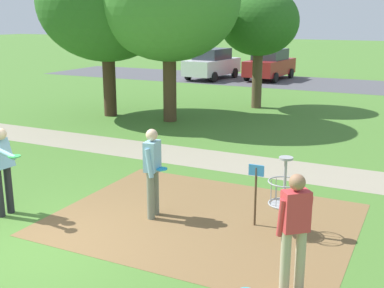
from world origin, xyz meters
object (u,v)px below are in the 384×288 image
object	(u,v)px
player_throwing	(2,166)
player_waiting_left	(153,168)
parked_car_leftmost	(212,64)
tree_mid_center	(259,22)
disc_golf_basket	(281,192)
parked_car_center_left	(270,64)
tree_near_right	(169,0)
tree_mid_left	(106,3)
player_foreground_watching	(295,227)

from	to	relation	value
player_throwing	player_waiting_left	distance (m)	2.83
player_waiting_left	parked_car_leftmost	distance (m)	21.55
tree_mid_center	disc_golf_basket	bearing A→B (deg)	-69.22
parked_car_center_left	parked_car_leftmost	bearing A→B (deg)	-159.40
player_waiting_left	parked_car_leftmost	world-z (taller)	parked_car_leftmost
player_waiting_left	tree_mid_center	size ratio (longest dim) A/B	0.35
tree_near_right	tree_mid_left	bearing A→B (deg)	-177.49
player_throwing	parked_car_center_left	xyz separation A→B (m)	(-1.84, 22.52, -0.06)
tree_mid_center	parked_car_center_left	xyz separation A→B (m)	(-2.39, 9.44, -2.56)
player_foreground_watching	tree_mid_center	xyz separation A→B (m)	(-5.07, 13.35, 2.52)
player_foreground_watching	player_throwing	xyz separation A→B (m)	(-5.63, 0.27, 0.02)
disc_golf_basket	tree_near_right	bearing A→B (deg)	129.93
tree_mid_left	tree_mid_center	world-z (taller)	tree_mid_left
disc_golf_basket	player_foreground_watching	world-z (taller)	player_foreground_watching
player_throwing	player_waiting_left	xyz separation A→B (m)	(2.58, 1.16, -0.02)
player_waiting_left	tree_near_right	bearing A→B (deg)	116.61
disc_golf_basket	tree_mid_center	distance (m)	12.63
parked_car_center_left	player_throwing	bearing A→B (deg)	-85.33
player_foreground_watching	tree_mid_left	size ratio (longest dim) A/B	0.27
player_foreground_watching	player_waiting_left	distance (m)	3.37
disc_golf_basket	player_waiting_left	world-z (taller)	player_waiting_left
player_waiting_left	tree_mid_left	bearing A→B (deg)	129.86
disc_golf_basket	tree_mid_left	distance (m)	12.08
player_foreground_watching	tree_mid_center	size ratio (longest dim) A/B	0.35
player_waiting_left	tree_near_right	xyz separation A→B (m)	(-3.97, 7.93, 3.29)
player_foreground_watching	player_throwing	size ratio (longest dim) A/B	1.00
tree_mid_center	parked_car_leftmost	xyz separation A→B (m)	(-5.67, 8.21, -2.56)
player_foreground_watching	player_throwing	distance (m)	5.63
tree_mid_left	parked_car_leftmost	world-z (taller)	tree_mid_left
tree_near_right	tree_mid_left	size ratio (longest dim) A/B	1.01
player_foreground_watching	parked_car_leftmost	xyz separation A→B (m)	(-10.75, 21.56, -0.05)
tree_mid_left	parked_car_center_left	xyz separation A→B (m)	(2.10, 13.54, -3.26)
disc_golf_basket	player_throwing	distance (m)	5.17
player_throwing	parked_car_leftmost	xyz separation A→B (m)	(-5.12, 21.28, -0.06)
parked_car_leftmost	parked_car_center_left	xyz separation A→B (m)	(3.28, 1.23, 0.00)
player_foreground_watching	tree_mid_left	distance (m)	13.70
tree_mid_left	parked_car_center_left	size ratio (longest dim) A/B	1.46
parked_car_leftmost	parked_car_center_left	distance (m)	3.50
disc_golf_basket	tree_mid_center	bearing A→B (deg)	110.78
tree_mid_center	tree_near_right	bearing A→B (deg)	-116.00
player_throwing	tree_mid_center	xyz separation A→B (m)	(0.55, 13.08, 2.50)
player_foreground_watching	parked_car_center_left	xyz separation A→B (m)	(-7.47, 22.79, -0.05)
player_waiting_left	tree_near_right	size ratio (longest dim) A/B	0.27
player_waiting_left	disc_golf_basket	bearing A→B (deg)	9.18
player_waiting_left	parked_car_center_left	distance (m)	21.81
player_waiting_left	parked_car_center_left	world-z (taller)	parked_car_center_left
player_waiting_left	tree_near_right	distance (m)	9.46
disc_golf_basket	player_waiting_left	xyz separation A→B (m)	(-2.35, -0.38, 0.21)
disc_golf_basket	player_waiting_left	distance (m)	2.39
disc_golf_basket	player_foreground_watching	bearing A→B (deg)	-68.97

